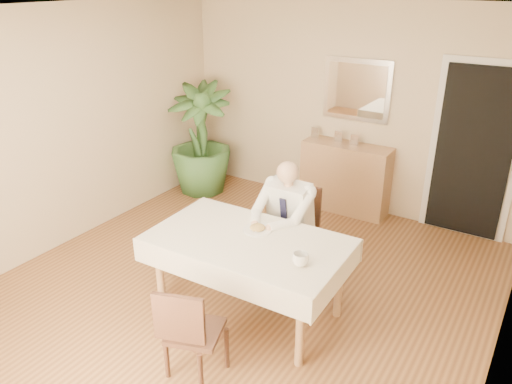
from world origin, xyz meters
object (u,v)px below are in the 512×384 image
Objects in this scene: seated_man at (282,219)px; sideboard at (345,178)px; coffee_mug at (300,259)px; dining_table at (248,247)px; potted_palm at (200,139)px; chair_far at (295,224)px; chair_near at (189,330)px.

seated_man reaches higher than sideboard.
coffee_mug is at bearing -75.39° from sideboard.
dining_table is 13.16× the size of coffee_mug.
potted_palm reaches higher than sideboard.
chair_far is 0.59× the size of potted_palm.
chair_near is at bearing -121.74° from coffee_mug.
dining_table is 1.92× the size of chair_far.
sideboard reaches higher than chair_near.
chair_far is 1.11× the size of chair_near.
potted_palm reaches higher than dining_table.
dining_table is 0.59m from seated_man.
seated_man is 0.81× the size of potted_palm.
chair_near is 1.54m from seated_man.
coffee_mug is 2.73m from sideboard.
sideboard is at bearing 87.69° from chair_far.
chair_near is at bearing -86.91° from sideboard.
coffee_mug is 3.40m from potted_palm.
chair_near is 0.73× the size of sideboard.
seated_man is (-0.00, 0.59, 0.02)m from dining_table.
chair_near is 6.14× the size of coffee_mug.
potted_palm is at bearing -166.35° from sideboard.
seated_man is 9.43× the size of coffee_mug.
sideboard is (-0.12, 1.60, -0.06)m from chair_far.
dining_table is at bearing -96.70° from chair_far.
dining_table is 2.49m from sideboard.
dining_table is at bearing -87.63° from sideboard.
seated_man reaches higher than chair_near.
chair_far is 2.37m from potted_palm.
potted_palm is (-2.66, 2.12, -0.04)m from coffee_mug.
seated_man is (-0.09, 1.52, 0.24)m from chair_near.
dining_table is 0.90m from chair_far.
chair_far is at bearing 73.82° from chair_near.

